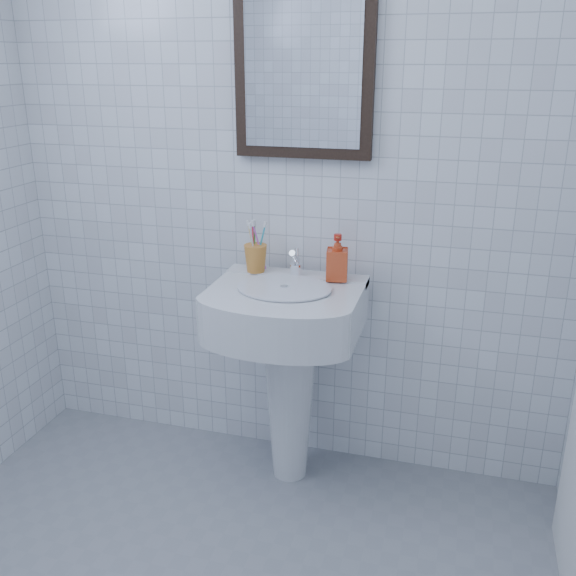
% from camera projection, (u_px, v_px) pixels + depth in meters
% --- Properties ---
extents(wall_back, '(2.20, 0.02, 2.50)m').
position_uv_depth(wall_back, '(286.00, 154.00, 2.37)').
color(wall_back, silver).
rests_on(wall_back, ground).
extents(washbasin, '(0.54, 0.39, 0.83)m').
position_uv_depth(washbasin, '(288.00, 351.00, 2.39)').
color(washbasin, silver).
rests_on(washbasin, ground).
extents(faucet, '(0.04, 0.10, 0.11)m').
position_uv_depth(faucet, '(295.00, 264.00, 2.38)').
color(faucet, white).
rests_on(faucet, washbasin).
extents(toothbrush_cup, '(0.11, 0.11, 0.10)m').
position_uv_depth(toothbrush_cup, '(256.00, 258.00, 2.42)').
color(toothbrush_cup, orange).
rests_on(toothbrush_cup, washbasin).
extents(soap_dispenser, '(0.09, 0.09, 0.17)m').
position_uv_depth(soap_dispenser, '(337.00, 257.00, 2.32)').
color(soap_dispenser, red).
rests_on(soap_dispenser, washbasin).
extents(wall_mirror, '(0.50, 0.04, 0.62)m').
position_uv_depth(wall_mirror, '(303.00, 68.00, 2.23)').
color(wall_mirror, black).
rests_on(wall_mirror, wall_back).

